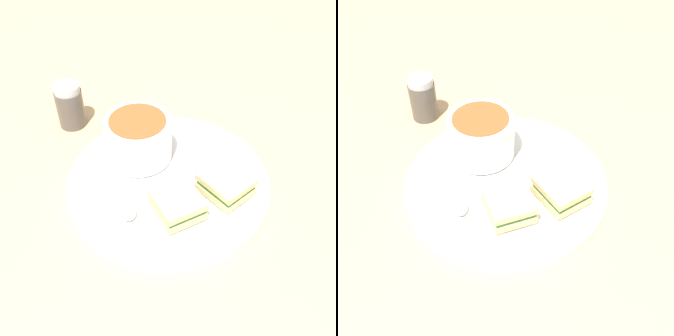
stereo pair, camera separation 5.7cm
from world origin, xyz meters
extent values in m
plane|color=tan|center=(0.00, 0.00, 0.00)|extent=(2.40, 2.40, 0.00)
cylinder|color=white|center=(0.00, 0.00, 0.01)|extent=(0.30, 0.30, 0.01)
torus|color=white|center=(0.00, 0.00, 0.01)|extent=(0.30, 0.30, 0.01)
cylinder|color=white|center=(-0.06, -0.03, 0.02)|extent=(0.06, 0.06, 0.01)
cylinder|color=white|center=(-0.06, -0.03, 0.05)|extent=(0.10, 0.10, 0.07)
cylinder|color=#B74C23|center=(-0.06, -0.03, 0.08)|extent=(0.09, 0.09, 0.01)
cube|color=silver|center=(0.01, -0.07, 0.02)|extent=(0.08, 0.02, 0.00)
ellipsoid|color=silver|center=(0.06, -0.07, 0.02)|extent=(0.04, 0.03, 0.01)
cube|color=#DBBC7F|center=(0.06, 0.00, 0.02)|extent=(0.08, 0.08, 0.01)
cube|color=#33702D|center=(0.06, 0.00, 0.03)|extent=(0.07, 0.07, 0.01)
cube|color=#DBBC7F|center=(0.06, 0.00, 0.04)|extent=(0.08, 0.08, 0.01)
cube|color=#DBBC7F|center=(0.04, 0.08, 0.02)|extent=(0.09, 0.08, 0.01)
cube|color=#33702D|center=(0.04, 0.08, 0.03)|extent=(0.08, 0.08, 0.01)
cube|color=#DBBC7F|center=(0.04, 0.08, 0.04)|extent=(0.09, 0.08, 0.01)
cylinder|color=#4C4742|center=(-0.18, -0.14, 0.03)|extent=(0.05, 0.05, 0.07)
cylinder|color=#B7B7BC|center=(-0.18, -0.14, 0.07)|extent=(0.04, 0.04, 0.01)
camera|label=1|loc=(0.40, -0.08, 0.44)|focal=42.00mm
camera|label=2|loc=(0.41, -0.02, 0.44)|focal=42.00mm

